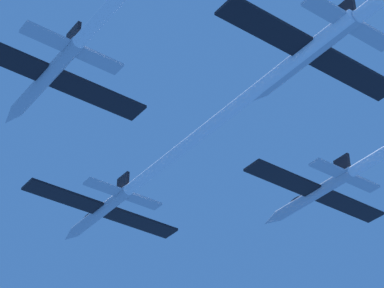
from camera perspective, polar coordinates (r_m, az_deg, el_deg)
name	(u,v)px	position (r m, az deg, el deg)	size (l,w,h in m)	color
jet_lead	(158,167)	(74.80, -2.52, -1.68)	(17.58, 44.07, 2.91)	#B2BAC6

